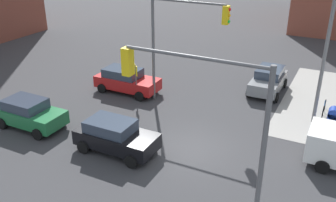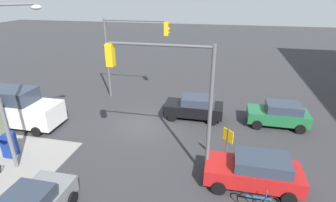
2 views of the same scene
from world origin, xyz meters
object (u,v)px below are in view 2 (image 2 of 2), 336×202
Objects in this scene: traffic_signal_nw_corner at (170,86)px; coupe_green at (279,114)px; traffic_signal_se_corner at (130,44)px; sedan_red at (255,171)px; sedan_black at (195,107)px; van_white_delivery at (19,108)px; bicycle_at_crosswalk at (258,201)px; street_lamp_corner at (3,79)px; mailbox_blue at (9,144)px.

traffic_signal_nw_corner is 9.65m from coupe_green.
sedan_red is at bearing 135.05° from traffic_signal_se_corner.
sedan_red is (-3.57, 6.55, 0.00)m from sedan_black.
traffic_signal_se_corner is 1.20× the size of van_white_delivery.
bicycle_at_crosswalk is (-0.10, 1.35, -0.50)m from sedan_red.
traffic_signal_se_corner reaches higher than van_white_delivery.
van_white_delivery is at bearing -15.68° from bicycle_at_crosswalk.
coupe_green and sedan_black have the same top height.
traffic_signal_se_corner is 1.50× the size of sedan_red.
street_lamp_corner reaches higher than traffic_signal_nw_corner.
mailbox_blue is 0.37× the size of coupe_green.
bicycle_at_crosswalk is at bearing 131.44° from traffic_signal_se_corner.
street_lamp_corner is 11.65m from sedan_black.
traffic_signal_nw_corner is 4.55× the size of mailbox_blue.
traffic_signal_nw_corner is at bearing 46.63° from coupe_green.
traffic_signal_se_corner is at bearing -44.95° from sedan_red.
coupe_green is 2.22× the size of bicycle_at_crosswalk.
coupe_green is at bearing -167.47° from van_white_delivery.
traffic_signal_nw_corner is 6.12m from bicycle_at_crosswalk.
sedan_black is at bearing -137.73° from street_lamp_corner.
van_white_delivery is at bearing 18.14° from sedan_black.
sedan_black is at bearing -143.52° from mailbox_blue.
van_white_delivery is (5.70, 6.30, -3.34)m from traffic_signal_se_corner.
sedan_black is (-9.34, -6.90, 0.08)m from mailbox_blue.
traffic_signal_se_corner is 7.24m from sedan_black.
mailbox_blue is 0.33× the size of sedan_red.
sedan_black is (5.63, 0.06, 0.00)m from coupe_green.
bicycle_at_crosswalk is (-4.14, 1.50, -4.25)m from traffic_signal_nw_corner.
coupe_green is at bearing -151.57° from street_lamp_corner.
traffic_signal_nw_corner is 10.36m from traffic_signal_se_corner.
traffic_signal_se_corner is 3.71× the size of bicycle_at_crosswalk.
traffic_signal_se_corner is 10.31m from street_lamp_corner.
van_white_delivery is 3.09× the size of bicycle_at_crosswalk.
traffic_signal_se_corner is at bearing -111.46° from mailbox_blue.
traffic_signal_se_corner reaches higher than coupe_green.
street_lamp_corner reaches higher than coupe_green.
traffic_signal_se_corner reaches higher than sedan_red.
coupe_green is 0.72× the size of van_white_delivery.
coupe_green is at bearing -179.38° from sedan_black.
coupe_green is at bearing 167.28° from traffic_signal_se_corner.
sedan_red is (-12.90, -0.35, 0.08)m from mailbox_blue.
sedan_black is 2.33× the size of bicycle_at_crosswalk.
van_white_delivery is at bearing -49.39° from street_lamp_corner.
sedan_red is at bearing 118.55° from sedan_black.
sedan_red is at bearing -175.90° from street_lamp_corner.
bicycle_at_crosswalk is at bearing 114.89° from sedan_black.
street_lamp_corner is 1.48× the size of van_white_delivery.
van_white_delivery is at bearing -14.00° from traffic_signal_nw_corner.
sedan_red is at bearing -85.70° from bicycle_at_crosswalk.
mailbox_blue is at bearing 121.52° from van_white_delivery.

